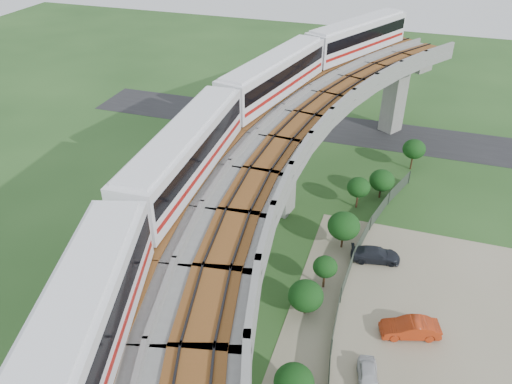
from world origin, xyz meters
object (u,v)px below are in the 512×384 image
at_px(car_red, 410,328).
at_px(car_white, 368,377).
at_px(car_dark, 376,255).
at_px(metro_train, 258,116).

bearing_deg(car_red, car_white, -41.66).
bearing_deg(car_white, car_dark, 83.62).
height_order(car_white, car_red, car_red).
relative_size(metro_train, car_red, 14.98).
height_order(metro_train, car_red, metro_train).
distance_m(car_white, car_dark, 12.26).
bearing_deg(car_dark, car_red, -167.75).
bearing_deg(car_white, car_red, 54.23).
bearing_deg(car_dark, metro_train, 86.53).
bearing_deg(car_red, car_dark, -173.19).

